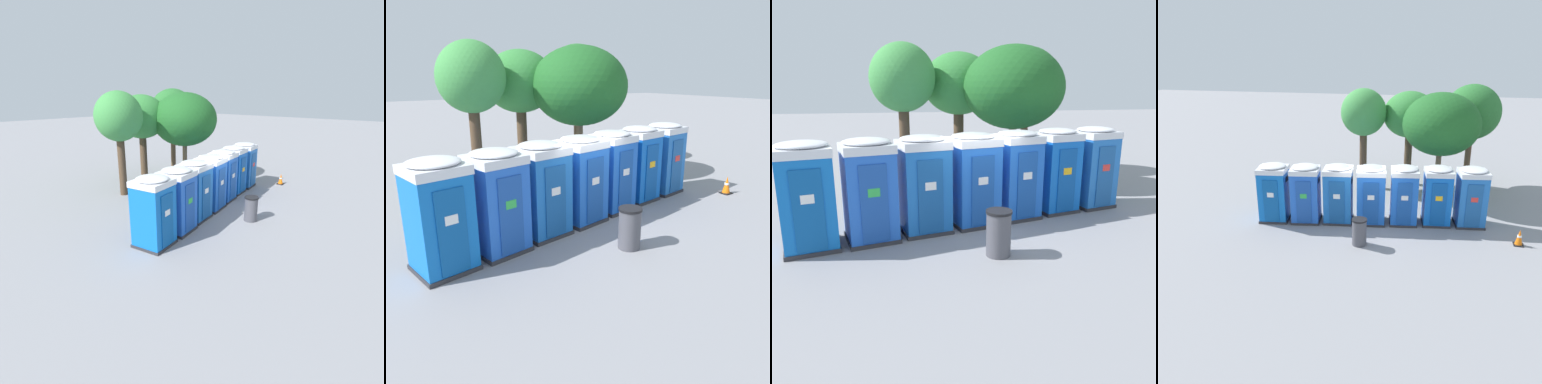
% 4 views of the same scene
% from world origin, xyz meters
% --- Properties ---
extents(ground_plane, '(120.00, 120.00, 0.00)m').
position_xyz_m(ground_plane, '(0.00, 0.00, 0.00)').
color(ground_plane, gray).
extents(portapotty_0, '(1.41, 1.39, 2.54)m').
position_xyz_m(portapotty_0, '(-4.16, -0.65, 1.28)').
color(portapotty_0, '#2D2D33').
rests_on(portapotty_0, ground).
extents(portapotty_1, '(1.41, 1.40, 2.54)m').
position_xyz_m(portapotty_1, '(-2.77, -0.44, 1.28)').
color(portapotty_1, '#2D2D33').
rests_on(portapotty_1, ground).
extents(portapotty_2, '(1.40, 1.37, 2.54)m').
position_xyz_m(portapotty_2, '(-1.40, -0.14, 1.28)').
color(portapotty_2, '#2D2D33').
rests_on(portapotty_2, ground).
extents(portapotty_3, '(1.43, 1.41, 2.54)m').
position_xyz_m(portapotty_3, '(-0.01, 0.08, 1.28)').
color(portapotty_3, '#2D2D33').
rests_on(portapotty_3, ground).
extents(portapotty_4, '(1.34, 1.37, 2.54)m').
position_xyz_m(portapotty_4, '(1.36, 0.37, 1.28)').
color(portapotty_4, '#2D2D33').
rests_on(portapotty_4, ground).
extents(portapotty_5, '(1.34, 1.37, 2.54)m').
position_xyz_m(portapotty_5, '(2.73, 0.65, 1.28)').
color(portapotty_5, '#2D2D33').
rests_on(portapotty_5, ground).
extents(portapotty_6, '(1.39, 1.39, 2.54)m').
position_xyz_m(portapotty_6, '(4.13, 0.84, 1.28)').
color(portapotty_6, '#2D2D33').
rests_on(portapotty_6, ground).
extents(street_tree_0, '(3.77, 3.77, 5.26)m').
position_xyz_m(street_tree_0, '(2.65, 4.08, 3.72)').
color(street_tree_0, brown).
rests_on(street_tree_0, ground).
extents(street_tree_1, '(2.88, 2.88, 5.13)m').
position_xyz_m(street_tree_1, '(0.95, 5.88, 3.84)').
color(street_tree_1, '#4C3826').
rests_on(street_tree_1, ground).
extents(street_tree_2, '(2.41, 2.41, 5.31)m').
position_xyz_m(street_tree_2, '(-1.39, 4.83, 3.99)').
color(street_tree_2, '#4C3826').
rests_on(street_tree_2, ground).
extents(street_tree_3, '(2.98, 2.98, 5.50)m').
position_xyz_m(street_tree_3, '(4.19, 6.57, 4.02)').
color(street_tree_3, brown).
rests_on(street_tree_3, ground).
extents(trash_can, '(0.59, 0.59, 1.06)m').
position_xyz_m(trash_can, '(-0.02, -2.10, 0.53)').
color(trash_can, '#4C4C54').
rests_on(trash_can, ground).
extents(traffic_cone, '(0.36, 0.36, 0.64)m').
position_xyz_m(traffic_cone, '(5.92, -0.67, 0.31)').
color(traffic_cone, black).
rests_on(traffic_cone, ground).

